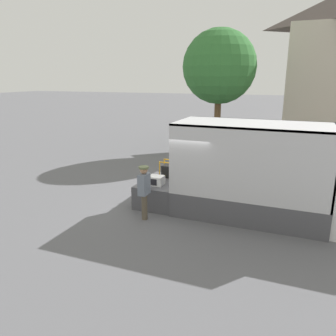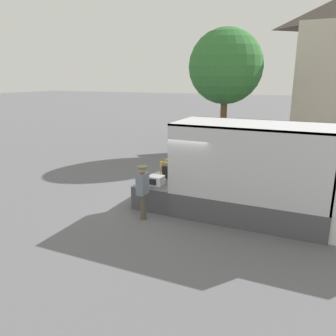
{
  "view_description": "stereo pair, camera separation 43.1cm",
  "coord_description": "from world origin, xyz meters",
  "px_view_note": "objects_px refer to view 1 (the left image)",
  "views": [
    {
      "loc": [
        3.54,
        -10.03,
        4.26
      ],
      "look_at": [
        -0.38,
        -0.2,
        1.34
      ],
      "focal_mm": 35.0,
      "sensor_mm": 36.0,
      "label": 1
    },
    {
      "loc": [
        3.93,
        -9.86,
        4.26
      ],
      "look_at": [
        -0.38,
        -0.2,
        1.34
      ],
      "focal_mm": 35.0,
      "sensor_mm": 36.0,
      "label": 2
    }
  ],
  "objects_px": {
    "box_truck": "(302,193)",
    "worker_person": "(144,187)",
    "microwave": "(156,180)",
    "street_tree": "(219,67)",
    "portable_generator": "(170,171)"
  },
  "relations": [
    {
      "from": "box_truck",
      "to": "worker_person",
      "type": "bearing_deg",
      "value": -161.0
    },
    {
      "from": "microwave",
      "to": "worker_person",
      "type": "xyz_separation_m",
      "value": [
        0.07,
        -1.06,
        0.1
      ]
    },
    {
      "from": "street_tree",
      "to": "worker_person",
      "type": "bearing_deg",
      "value": -89.41
    },
    {
      "from": "box_truck",
      "to": "street_tree",
      "type": "bearing_deg",
      "value": 119.15
    },
    {
      "from": "portable_generator",
      "to": "worker_person",
      "type": "bearing_deg",
      "value": -90.67
    },
    {
      "from": "worker_person",
      "to": "portable_generator",
      "type": "bearing_deg",
      "value": 89.33
    },
    {
      "from": "microwave",
      "to": "street_tree",
      "type": "relative_size",
      "value": 0.07
    },
    {
      "from": "microwave",
      "to": "worker_person",
      "type": "height_order",
      "value": "worker_person"
    },
    {
      "from": "worker_person",
      "to": "microwave",
      "type": "bearing_deg",
      "value": 93.63
    },
    {
      "from": "box_truck",
      "to": "street_tree",
      "type": "xyz_separation_m",
      "value": [
        -4.57,
        8.19,
        3.88
      ]
    },
    {
      "from": "microwave",
      "to": "street_tree",
      "type": "height_order",
      "value": "street_tree"
    },
    {
      "from": "portable_generator",
      "to": "street_tree",
      "type": "xyz_separation_m",
      "value": [
        -0.12,
        7.64,
        3.82
      ]
    },
    {
      "from": "box_truck",
      "to": "microwave",
      "type": "xyz_separation_m",
      "value": [
        -4.53,
        -0.47,
        -0.01
      ]
    },
    {
      "from": "microwave",
      "to": "street_tree",
      "type": "bearing_deg",
      "value": 90.22
    },
    {
      "from": "portable_generator",
      "to": "worker_person",
      "type": "xyz_separation_m",
      "value": [
        -0.02,
        -2.09,
        0.03
      ]
    }
  ]
}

